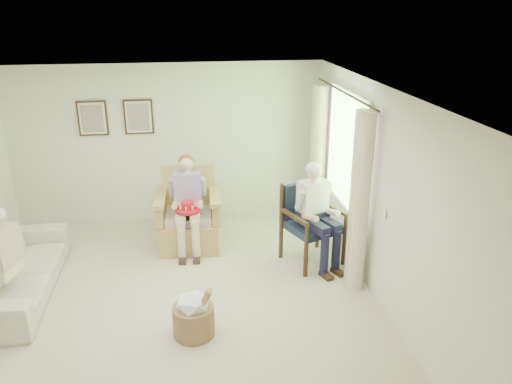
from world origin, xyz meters
TOP-DOWN VIEW (x-y plane):
  - floor at (0.00, 0.00)m, footprint 5.50×5.50m
  - back_wall at (0.00, 2.75)m, footprint 5.00×0.04m
  - right_wall at (2.50, 0.00)m, footprint 0.04×5.50m
  - ceiling at (0.00, 0.00)m, footprint 5.00×5.50m
  - window at (2.46, 1.20)m, footprint 0.13×2.50m
  - curtain_left at (2.33, 0.22)m, footprint 0.34×0.34m
  - curtain_right at (2.33, 2.18)m, footprint 0.34×0.34m
  - framed_print_left at (-1.15, 2.71)m, footprint 0.45×0.05m
  - framed_print_right at (-0.45, 2.71)m, footprint 0.45×0.05m
  - wicker_armchair at (0.25, 1.72)m, footprint 0.90×0.90m
  - wood_armchair at (1.95, 1.02)m, footprint 0.71×0.67m
  - sofa at (-1.95, 0.66)m, footprint 2.25×0.88m
  - person_wicker at (0.25, 1.57)m, footprint 0.40×0.63m
  - person_dark at (1.95, 0.84)m, footprint 0.40×0.62m
  - red_hat at (0.23, 1.37)m, footprint 0.36×0.36m
  - hatbox at (0.23, -0.52)m, footprint 0.55×0.55m

SIDE VIEW (x-z plane):
  - floor at x=0.00m, z-range 0.00..0.00m
  - hatbox at x=0.23m, z-range -0.07..0.60m
  - sofa at x=-1.95m, z-range 0.00..0.66m
  - wicker_armchair at x=0.25m, z-range -0.21..0.94m
  - wood_armchair at x=1.95m, z-range 0.05..1.15m
  - red_hat at x=0.23m, z-range 0.68..0.82m
  - person_wicker at x=0.25m, z-range 0.13..1.54m
  - person_dark at x=1.95m, z-range 0.14..1.58m
  - curtain_left at x=2.33m, z-range 0.00..2.30m
  - curtain_right at x=2.33m, z-range 0.00..2.30m
  - back_wall at x=0.00m, z-range 0.00..2.60m
  - right_wall at x=2.50m, z-range 0.00..2.60m
  - window at x=2.46m, z-range 0.77..2.40m
  - framed_print_left at x=-1.15m, z-range 1.51..2.06m
  - framed_print_right at x=-0.45m, z-range 1.51..2.06m
  - ceiling at x=0.00m, z-range 2.59..2.61m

